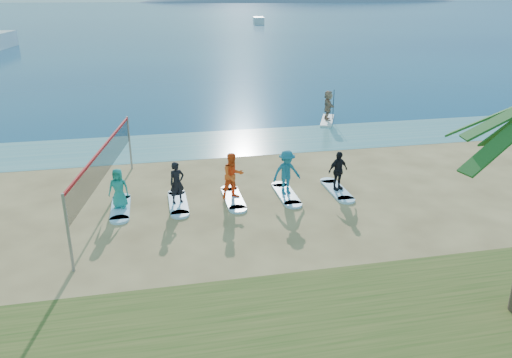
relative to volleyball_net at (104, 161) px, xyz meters
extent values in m
plane|color=tan|center=(5.42, -2.88, -1.90)|extent=(600.00, 600.00, 0.00)
plane|color=teal|center=(5.42, 7.62, -1.90)|extent=(600.00, 600.00, 0.00)
plane|color=navy|center=(5.42, 157.12, -1.90)|extent=(600.00, 600.00, 0.00)
ellipsoid|color=slate|center=(100.42, 297.12, -1.90)|extent=(220.00, 56.00, 18.00)
cylinder|color=gray|center=(-0.76, -4.44, -0.65)|extent=(0.09, 0.09, 2.50)
cylinder|color=gray|center=(0.76, 4.44, -0.65)|extent=(0.09, 0.09, 2.50)
cube|color=black|center=(0.00, 0.00, 0.00)|extent=(1.55, 8.88, 1.00)
cube|color=red|center=(0.00, 0.00, 0.52)|extent=(1.58, 8.88, 0.10)
cube|color=silver|center=(12.67, 10.96, -1.84)|extent=(1.82, 3.03, 0.12)
imported|color=tan|center=(12.67, 10.96, -0.87)|extent=(0.88, 1.78, 1.83)
cube|color=silver|center=(27.74, 101.07, -1.90)|extent=(3.19, 6.38, 1.60)
cube|color=#A4D8FF|center=(0.43, -0.14, -1.86)|extent=(0.70, 2.20, 0.09)
imported|color=teal|center=(0.43, -0.14, -1.05)|extent=(0.83, 0.63, 1.54)
cube|color=#A4D8FF|center=(2.60, -0.14, -1.86)|extent=(0.70, 2.20, 0.09)
imported|color=black|center=(2.60, -0.14, -1.00)|extent=(0.70, 0.58, 1.64)
cube|color=#A4D8FF|center=(4.78, -0.14, -1.86)|extent=(0.70, 2.20, 0.09)
imported|color=#FF561A|center=(4.78, -0.14, -0.89)|extent=(1.06, 0.92, 1.85)
cube|color=#A4D8FF|center=(6.96, -0.14, -1.86)|extent=(0.70, 2.20, 0.09)
imported|color=#1B6783|center=(6.96, -0.14, -0.91)|extent=(1.26, 0.85, 1.81)
cube|color=#A4D8FF|center=(9.14, -0.14, -1.86)|extent=(0.70, 2.20, 0.09)
imported|color=black|center=(9.14, -0.14, -1.00)|extent=(1.03, 0.69, 1.63)
camera|label=1|loc=(1.89, -18.17, 5.98)|focal=35.00mm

